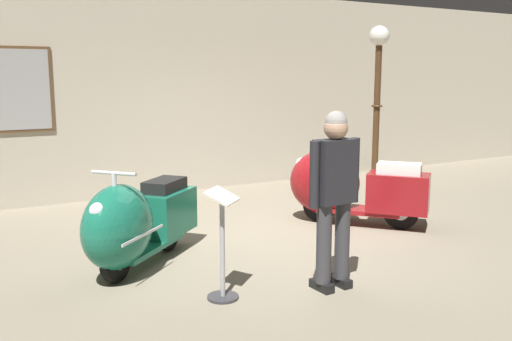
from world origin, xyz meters
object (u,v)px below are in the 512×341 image
scooter_0 (134,223)px  visitor_0 (334,188)px  scooter_1 (346,186)px  info_stanchion (223,254)px  lamppost (377,89)px

scooter_0 → visitor_0: (1.44, -1.38, 0.46)m
scooter_1 → visitor_0: visitor_0 is taller
info_stanchion → visitor_0: bearing=-15.8°
scooter_0 → info_stanchion: scooter_0 is taller
lamppost → scooter_1: bearing=-139.5°
scooter_0 → lamppost: size_ratio=0.59×
scooter_1 → lamppost: (1.94, 1.65, 1.21)m
scooter_0 → visitor_0: visitor_0 is taller
scooter_1 → info_stanchion: scooter_1 is taller
scooter_1 → info_stanchion: size_ratio=1.74×
lamppost → visitor_0: (-3.47, -3.40, -0.76)m
scooter_0 → info_stanchion: (0.45, -1.10, -0.08)m
scooter_0 → scooter_1: bearing=145.8°
lamppost → info_stanchion: bearing=-145.0°
scooter_0 → info_stanchion: bearing=70.9°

